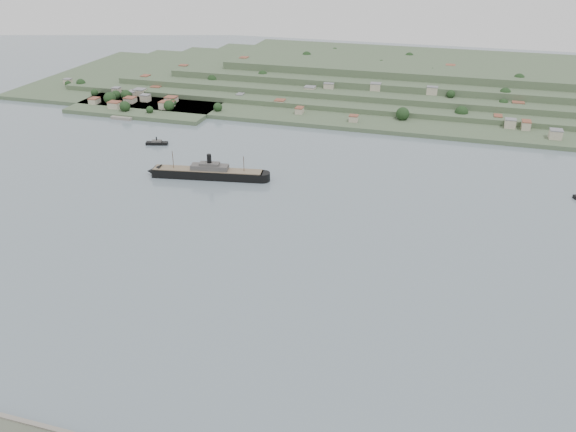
# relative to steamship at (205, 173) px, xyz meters

# --- Properties ---
(ground) EXTENTS (1400.00, 1400.00, 0.00)m
(ground) POSITION_rel_steamship_xyz_m (65.59, -91.19, -4.25)
(ground) COLOR slate
(ground) RESTS_ON ground
(far_peninsula) EXTENTS (760.00, 309.00, 30.00)m
(far_peninsula) POSITION_rel_steamship_xyz_m (93.49, 301.91, 7.63)
(far_peninsula) COLOR #384D33
(far_peninsula) RESTS_ON ground
(steamship) EXTENTS (95.53, 25.44, 23.00)m
(steamship) POSITION_rel_steamship_xyz_m (0.00, 0.00, 0.00)
(steamship) COLOR black
(steamship) RESTS_ON ground
(ferry_west) EXTENTS (19.65, 9.89, 7.10)m
(ferry_west) POSITION_rel_steamship_xyz_m (-70.62, 56.24, -2.54)
(ferry_west) COLOR black
(ferry_west) RESTS_ON ground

